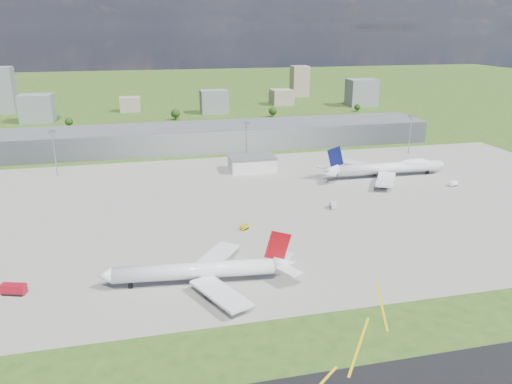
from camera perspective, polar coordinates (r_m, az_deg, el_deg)
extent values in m
plane|color=#2B4B17|center=(339.34, -4.01, 4.61)|extent=(1400.00, 1400.00, 0.00)
cube|color=gray|center=(238.32, 2.75, -1.36)|extent=(360.00, 190.00, 0.08)
cube|color=gray|center=(352.12, -4.44, 6.36)|extent=(300.00, 42.00, 15.00)
cube|color=silver|center=(292.63, -0.47, 3.23)|extent=(26.00, 16.00, 8.00)
cylinder|color=gray|center=(301.99, -22.01, 4.02)|extent=(0.70, 0.70, 25.00)
cube|color=gray|center=(299.38, -22.30, 6.39)|extent=(3.50, 2.00, 1.20)
cylinder|color=gray|center=(304.79, -1.11, 5.49)|extent=(0.70, 0.70, 25.00)
cube|color=gray|center=(302.20, -1.12, 7.86)|extent=(3.50, 2.00, 1.20)
cylinder|color=gray|center=(344.66, 17.18, 6.18)|extent=(0.70, 0.70, 25.00)
cube|color=gray|center=(342.37, 17.38, 8.27)|extent=(3.50, 2.00, 1.20)
cylinder|color=white|center=(165.43, -7.04, -8.90)|extent=(52.44, 10.60, 5.40)
cone|color=white|center=(167.96, -16.87, -9.17)|extent=(5.02, 5.82, 5.40)
cone|color=white|center=(167.63, 3.24, -8.13)|extent=(7.70, 6.09, 5.40)
cube|color=maroon|center=(166.22, -7.65, -9.44)|extent=(42.78, 6.49, 1.17)
cube|color=white|center=(155.08, -4.07, -11.47)|extent=(16.98, 24.64, 0.81)
cube|color=white|center=(177.77, -4.60, -7.38)|extent=(20.23, 23.70, 0.81)
cube|color=#9E0812|center=(164.47, 2.51, -6.16)|extent=(8.96, 1.35, 10.87)
cylinder|color=#38383D|center=(158.78, -4.94, -11.44)|extent=(5.21, 3.36, 2.88)
cylinder|color=#38383D|center=(175.42, -5.25, -8.39)|extent=(5.21, 3.36, 2.88)
cube|color=black|center=(163.72, -5.05, -10.66)|extent=(1.54, 1.22, 2.25)
cube|color=black|center=(170.85, -5.18, -9.35)|extent=(1.54, 1.22, 2.25)
cube|color=black|center=(168.57, -14.15, -10.28)|extent=(1.54, 1.22, 2.25)
cylinder|color=white|center=(288.84, 14.89, 2.69)|extent=(60.85, 7.04, 6.08)
cone|color=white|center=(305.05, 20.40, 2.96)|extent=(5.00, 6.15, 6.08)
cone|color=white|center=(274.88, 8.51, 2.49)|extent=(7.94, 6.20, 6.08)
cube|color=#1C319E|center=(290.23, 15.21, 2.35)|extent=(49.86, 3.28, 1.27)
ellipsoid|color=white|center=(295.84, 17.65, 3.17)|extent=(19.54, 6.38, 5.47)
cube|color=white|center=(298.41, 12.08, 3.04)|extent=(21.00, 28.18, 0.88)
cube|color=white|center=(272.70, 14.61, 1.41)|extent=(21.61, 27.99, 0.88)
cube|color=#080C40|center=(273.91, 9.06, 3.96)|extent=(9.77, 0.64, 11.84)
cylinder|color=#38383D|center=(295.16, 13.19, 2.42)|extent=(5.44, 3.22, 3.14)
cylinder|color=#38383D|center=(301.40, 11.43, 2.87)|extent=(5.44, 3.22, 3.14)
cylinder|color=#38383D|center=(280.02, 14.71, 1.44)|extent=(5.44, 3.22, 3.14)
cylinder|color=#38383D|center=(269.19, 14.56, 0.78)|extent=(5.44, 3.22, 3.14)
cube|color=black|center=(291.16, 13.40, 2.08)|extent=(1.59, 1.20, 2.45)
cube|color=black|center=(283.58, 14.16, 1.58)|extent=(1.59, 1.20, 2.45)
cube|color=black|center=(301.75, 18.98, 2.14)|extent=(1.59, 1.20, 2.45)
cube|color=maroon|center=(177.16, -25.98, -9.92)|extent=(8.22, 5.12, 3.08)
cube|color=black|center=(177.84, -25.91, -10.36)|extent=(7.16, 4.90, 0.70)
cube|color=#BB9F0B|center=(208.18, -1.33, -3.99)|extent=(4.32, 4.19, 1.54)
cube|color=black|center=(208.47, -1.33, -4.19)|extent=(3.97, 3.89, 0.70)
cube|color=silver|center=(234.35, 8.79, -1.50)|extent=(3.29, 5.69, 2.36)
cube|color=black|center=(234.74, 8.78, -1.77)|extent=(3.26, 4.92, 0.70)
cube|color=white|center=(284.03, 21.62, 0.91)|extent=(5.27, 3.73, 2.13)
cube|color=black|center=(284.33, 21.60, 0.71)|extent=(4.63, 3.59, 0.70)
cube|color=slate|center=(488.20, -23.76, 8.77)|extent=(28.00, 22.00, 24.00)
cube|color=gray|center=(520.69, -14.19, 9.71)|extent=(20.00, 18.00, 14.00)
cube|color=slate|center=(495.74, -4.82, 10.25)|extent=(26.00, 20.00, 22.00)
cube|color=gray|center=(551.95, 2.92, 10.80)|extent=(22.00, 24.00, 16.00)
cube|color=slate|center=(551.39, 11.99, 11.05)|extent=(30.00, 22.00, 28.00)
cube|color=slate|center=(553.46, -27.00, 10.35)|extent=(22.00, 20.00, 44.00)
cube|color=gray|center=(619.50, 5.00, 12.51)|extent=(20.00, 18.00, 36.00)
cylinder|color=#382314|center=(451.10, -20.56, 7.13)|extent=(0.70, 0.70, 3.00)
sphere|color=black|center=(450.53, -20.60, 7.55)|extent=(6.75, 6.75, 6.75)
cylinder|color=#382314|center=(463.33, -9.17, 8.36)|extent=(0.70, 0.70, 3.60)
sphere|color=black|center=(462.66, -9.19, 8.85)|extent=(8.10, 8.10, 8.10)
cylinder|color=#382314|center=(473.44, 1.92, 8.78)|extent=(0.70, 0.70, 3.40)
sphere|color=black|center=(472.82, 1.93, 9.24)|extent=(7.65, 7.65, 7.65)
cylinder|color=#382314|center=(513.31, 11.49, 9.14)|extent=(0.70, 0.70, 2.80)
sphere|color=black|center=(512.84, 11.51, 9.49)|extent=(6.30, 6.30, 6.30)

